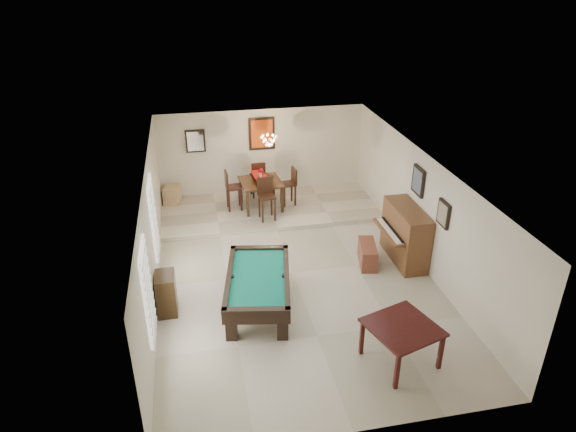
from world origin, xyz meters
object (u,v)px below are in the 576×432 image
object	(u,v)px
square_table	(401,343)
dining_chair_north	(257,178)
flower_vase	(261,173)
dining_chair_west	(234,190)
corner_bench	(172,195)
dining_chair_east	(288,187)
dining_table	(261,192)
apothecary_chest	(166,294)
chandelier	(269,137)
upright_piano	(399,235)
dining_chair_south	(267,200)
pool_table	(258,293)
piano_bench	(367,254)

from	to	relation	value
square_table	dining_chair_north	bearing A→B (deg)	101.49
flower_vase	dining_chair_west	xyz separation A→B (m)	(-0.75, 0.04, -0.47)
dining_chair_west	corner_bench	size ratio (longest dim) A/B	2.15
flower_vase	dining_chair_east	distance (m)	0.93
dining_table	dining_chair_north	distance (m)	0.81
apothecary_chest	chandelier	bearing A→B (deg)	55.88
dining_table	chandelier	world-z (taller)	chandelier
square_table	dining_chair_west	size ratio (longest dim) A/B	0.98
dining_table	upright_piano	bearing A→B (deg)	-49.56
upright_piano	flower_vase	xyz separation A→B (m)	(-2.76, 3.24, 0.49)
square_table	dining_chair_west	bearing A→B (deg)	109.00
flower_vase	dining_chair_south	bearing A→B (deg)	-86.52
upright_piano	apothecary_chest	xyz separation A→B (m)	(-5.31, -0.98, -0.23)
square_table	dining_chair_west	world-z (taller)	dining_chair_west
chandelier	dining_chair_east	bearing A→B (deg)	16.18
square_table	dining_chair_south	world-z (taller)	dining_chair_south
apothecary_chest	chandelier	size ratio (longest dim) A/B	1.44
pool_table	dining_chair_east	bearing A→B (deg)	81.53
apothecary_chest	dining_chair_north	size ratio (longest dim) A/B	0.79
dining_chair_west	flower_vase	bearing A→B (deg)	-96.19
dining_chair_north	piano_bench	bearing A→B (deg)	112.28
dining_table	dining_chair_south	world-z (taller)	dining_chair_south
dining_chair_north	dining_chair_west	size ratio (longest dim) A/B	0.97
upright_piano	dining_chair_east	world-z (taller)	upright_piano
dining_chair_west	apothecary_chest	bearing A→B (deg)	154.21
square_table	chandelier	distance (m)	6.74
piano_bench	dining_table	world-z (taller)	dining_table
upright_piano	dining_chair_north	distance (m)	4.88
apothecary_chest	corner_bench	size ratio (longest dim) A/B	1.65
flower_vase	dining_chair_west	bearing A→B (deg)	176.67
square_table	dining_chair_south	xyz separation A→B (m)	(-1.45, 5.72, 0.31)
dining_chair_south	dining_table	bearing A→B (deg)	87.41
square_table	corner_bench	distance (m)	8.29
dining_table	flower_vase	distance (m)	0.58
dining_chair_east	corner_bench	distance (m)	3.34
dining_chair_west	chandelier	size ratio (longest dim) A/B	1.88
chandelier	dining_chair_north	bearing A→B (deg)	103.19
dining_chair_south	flower_vase	bearing A→B (deg)	87.41
square_table	apothecary_chest	world-z (taller)	apothecary_chest
apothecary_chest	dining_chair_south	distance (m)	4.33
dining_table	dining_chair_east	distance (m)	0.79
dining_chair_north	pool_table	bearing A→B (deg)	78.05
piano_bench	dining_chair_east	size ratio (longest dim) A/B	0.84
dining_chair_north	square_table	bearing A→B (deg)	97.61
dining_chair_south	dining_chair_north	bearing A→B (deg)	85.12
pool_table	upright_piano	xyz separation A→B (m)	(3.49, 1.24, 0.28)
dining_table	piano_bench	bearing A→B (deg)	-58.37
dining_chair_east	upright_piano	bearing A→B (deg)	23.86
dining_chair_north	dining_chair_east	size ratio (longest dim) A/B	1.01
pool_table	dining_chair_north	distance (m)	5.34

